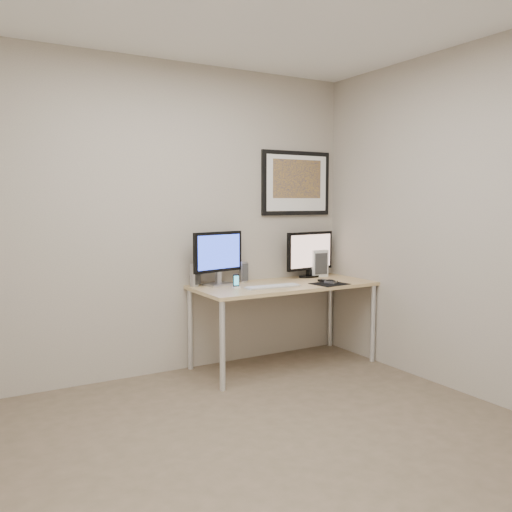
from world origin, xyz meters
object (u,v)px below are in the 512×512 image
object	(u,v)px
monitor_large	(218,256)
monitor_tv	(310,253)
desk	(284,291)
speaker_right	(243,272)
speaker_left	(194,275)
keyboard	(273,286)
phone_dock	(236,281)
framed_art	(296,183)
fan_unit	(318,263)

from	to	relation	value
monitor_large	monitor_tv	world-z (taller)	monitor_large
desk	speaker_right	distance (m)	0.40
monitor_tv	desk	bearing A→B (deg)	-160.47
monitor_large	speaker_left	size ratio (longest dim) A/B	2.59
monitor_large	speaker_right	world-z (taller)	monitor_large
monitor_large	keyboard	size ratio (longest dim) A/B	1.04
phone_dock	keyboard	bearing A→B (deg)	-15.73
framed_art	speaker_right	distance (m)	1.01
framed_art	monitor_tv	world-z (taller)	framed_art
keyboard	fan_unit	size ratio (longest dim) A/B	1.87
speaker_right	phone_dock	size ratio (longest dim) A/B	1.61
speaker_left	speaker_right	distance (m)	0.47
desk	framed_art	distance (m)	1.07
speaker_left	phone_dock	bearing A→B (deg)	-69.94
fan_unit	desk	bearing A→B (deg)	-152.76
desk	framed_art	bearing A→B (deg)	43.46
speaker_left	speaker_right	xyz separation A→B (m)	(0.47, -0.01, -0.00)
fan_unit	monitor_large	bearing A→B (deg)	-175.01
monitor_tv	fan_unit	world-z (taller)	monitor_tv
speaker_left	keyboard	world-z (taller)	speaker_left
monitor_large	fan_unit	bearing A→B (deg)	-11.71
speaker_right	fan_unit	bearing A→B (deg)	0.21
framed_art	keyboard	world-z (taller)	framed_art
desk	speaker_right	world-z (taller)	speaker_right
monitor_tv	speaker_left	bearing A→B (deg)	170.13
framed_art	monitor_tv	distance (m)	0.67
framed_art	speaker_left	distance (m)	1.34
keyboard	fan_unit	bearing A→B (deg)	28.52
speaker_right	keyboard	xyz separation A→B (m)	(0.07, -0.39, -0.09)
monitor_large	framed_art	bearing A→B (deg)	-5.29
phone_dock	keyboard	xyz separation A→B (m)	(0.28, -0.12, -0.05)
keyboard	monitor_tv	bearing A→B (deg)	31.17
monitor_tv	phone_dock	bearing A→B (deg)	-173.84
keyboard	phone_dock	bearing A→B (deg)	159.16
phone_dock	desk	bearing A→B (deg)	7.28
speaker_left	desk	bearing A→B (deg)	-44.29
monitor_tv	keyboard	distance (m)	0.75
desk	monitor_large	size ratio (longest dim) A/B	3.19
monitor_tv	phone_dock	xyz separation A→B (m)	(-0.91, -0.22, -0.17)
framed_art	fan_unit	xyz separation A→B (m)	(0.19, -0.10, -0.76)
desk	fan_unit	world-z (taller)	fan_unit
desk	framed_art	size ratio (longest dim) A/B	2.13
monitor_large	speaker_left	world-z (taller)	monitor_large
framed_art	phone_dock	xyz separation A→B (m)	(-0.82, -0.33, -0.83)
desk	phone_dock	distance (m)	0.49
speaker_left	phone_dock	xyz separation A→B (m)	(0.26, -0.27, -0.04)
desk	framed_art	world-z (taller)	framed_art
monitor_large	keyboard	world-z (taller)	monitor_large
phone_dock	keyboard	size ratio (longest dim) A/B	0.24
speaker_left	phone_dock	size ratio (longest dim) A/B	1.67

